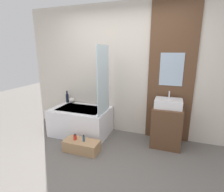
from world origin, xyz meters
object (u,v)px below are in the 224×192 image
at_px(bathtub, 81,121).
at_px(bottle_soap_primary, 75,137).
at_px(vase_round_light, 72,100).
at_px(vase_tall_dark, 67,98).
at_px(wooden_step_bench, 82,146).
at_px(sink, 168,103).
at_px(bottle_soap_secondary, 84,139).

xyz_separation_m(bathtub, bottle_soap_primary, (0.22, -0.60, -0.04)).
distance_m(bathtub, vase_round_light, 0.56).
bearing_deg(vase_round_light, bottle_soap_primary, -56.24).
height_order(vase_round_light, bottle_soap_primary, vase_round_light).
relative_size(vase_tall_dark, bottle_soap_primary, 2.55).
relative_size(vase_tall_dark, vase_round_light, 2.05).
xyz_separation_m(vase_tall_dark, vase_round_light, (0.14, -0.03, -0.04)).
height_order(wooden_step_bench, sink, sink).
relative_size(bottle_soap_primary, bottle_soap_secondary, 0.91).
distance_m(wooden_step_bench, vase_round_light, 1.23).
xyz_separation_m(wooden_step_bench, bottle_soap_secondary, (0.05, 0.00, 0.15)).
xyz_separation_m(vase_round_light, bottle_soap_primary, (0.58, -0.87, -0.38)).
xyz_separation_m(bathtub, bottle_soap_secondary, (0.39, -0.60, -0.03)).
distance_m(wooden_step_bench, vase_tall_dark, 1.36).
relative_size(sink, vase_tall_dark, 1.73).
xyz_separation_m(wooden_step_bench, vase_round_light, (-0.70, 0.87, 0.52)).
height_order(vase_round_light, bottle_soap_secondary, vase_round_light).
height_order(bathtub, bottle_soap_primary, bathtub).
height_order(sink, bottle_soap_primary, sink).
relative_size(sink, vase_round_light, 3.54).
bearing_deg(bathtub, vase_tall_dark, 149.24).
distance_m(bathtub, vase_tall_dark, 0.70).
bearing_deg(bottle_soap_primary, vase_round_light, 123.76).
distance_m(bathtub, bottle_soap_primary, 0.64).
distance_m(wooden_step_bench, bottle_soap_secondary, 0.16).
bearing_deg(wooden_step_bench, bathtub, 119.59).
bearing_deg(sink, bottle_soap_secondary, -151.24).
bearing_deg(wooden_step_bench, bottle_soap_primary, 180.00).
height_order(sink, vase_round_light, sink).
distance_m(vase_tall_dark, bottle_soap_secondary, 1.33).
xyz_separation_m(wooden_step_bench, sink, (1.36, 0.72, 0.71)).
relative_size(wooden_step_bench, vase_round_light, 4.71).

